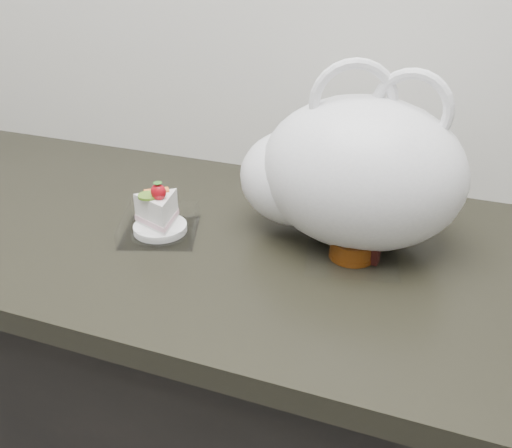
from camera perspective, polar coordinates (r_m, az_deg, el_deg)
counter at (r=1.28m, az=-1.10°, el=-19.09°), size 2.04×0.64×0.90m
cake_tray at (r=1.02m, az=-9.63°, el=0.46°), size 0.16×0.16×0.10m
mooncake_wrap at (r=0.95m, az=9.69°, el=-2.56°), size 0.18×0.17×0.04m
plastic_bag at (r=0.96m, az=9.20°, el=5.09°), size 0.41×0.31×0.31m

